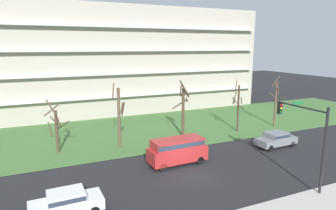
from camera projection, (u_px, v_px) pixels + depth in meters
ground at (190, 175)px, 24.19m from camera, size 160.00×160.00×0.00m
grass_lawn_strip at (136, 131)px, 36.72m from camera, size 80.00×16.00×0.08m
apartment_building at (107, 60)px, 48.37m from camera, size 48.50×14.50×16.25m
tree_far_left at (56, 128)px, 28.79m from camera, size 2.34×2.10×5.45m
tree_left at (119, 116)px, 30.00m from camera, size 1.28×1.21×6.73m
tree_center at (183, 108)px, 33.92m from camera, size 1.92×1.76×6.68m
tree_right at (238, 106)px, 35.92m from camera, size 1.33×1.38×6.37m
tree_far_right at (276, 103)px, 38.34m from camera, size 1.82×1.76×6.67m
sedan_gray_near_left at (276, 139)px, 30.86m from camera, size 4.46×1.96×1.57m
van_red_center_left at (177, 149)px, 26.19m from camera, size 5.26×2.17×2.36m
sedan_white_center_right at (66, 202)px, 18.33m from camera, size 4.45×1.92×1.57m
traffic_signal_mast at (307, 131)px, 21.56m from camera, size 0.90×4.68×6.35m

